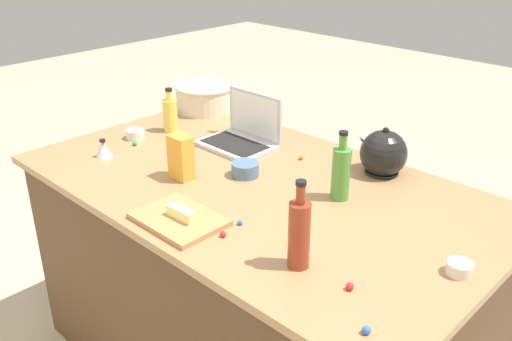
# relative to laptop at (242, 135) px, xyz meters

# --- Properties ---
(island_counter) EXTENTS (1.80, 1.04, 0.90)m
(island_counter) POSITION_rel_laptop_xyz_m (-0.30, 0.23, -0.50)
(island_counter) COLOR #4C331E
(island_counter) RESTS_ON ground
(laptop) EXTENTS (0.31, 0.23, 0.22)m
(laptop) POSITION_rel_laptop_xyz_m (0.00, 0.00, 0.00)
(laptop) COLOR #B7B7BC
(laptop) RESTS_ON island_counter
(mixing_bowl_large) EXTENTS (0.31, 0.31, 0.13)m
(mixing_bowl_large) POSITION_rel_laptop_xyz_m (0.47, -0.20, 0.02)
(mixing_bowl_large) COLOR beige
(mixing_bowl_large) RESTS_ON island_counter
(bottle_soy) EXTENTS (0.06, 0.06, 0.27)m
(bottle_soy) POSITION_rel_laptop_xyz_m (-0.76, 0.53, 0.06)
(bottle_soy) COLOR maroon
(bottle_soy) RESTS_ON island_counter
(bottle_olive) EXTENTS (0.06, 0.06, 0.25)m
(bottle_olive) POSITION_rel_laptop_xyz_m (-0.59, 0.11, 0.05)
(bottle_olive) COLOR #4C8C38
(bottle_olive) RESTS_ON island_counter
(bottle_oil) EXTENTS (0.07, 0.07, 0.20)m
(bottle_oil) POSITION_rel_laptop_xyz_m (0.36, 0.11, 0.03)
(bottle_oil) COLOR #DBC64C
(bottle_oil) RESTS_ON island_counter
(kettle) EXTENTS (0.21, 0.18, 0.20)m
(kettle) POSITION_rel_laptop_xyz_m (-0.58, -0.17, 0.03)
(kettle) COLOR black
(kettle) RESTS_ON island_counter
(cutting_board) EXTENTS (0.29, 0.21, 0.02)m
(cutting_board) POSITION_rel_laptop_xyz_m (-0.32, 0.61, -0.04)
(cutting_board) COLOR #AD7F4C
(cutting_board) RESTS_ON island_counter
(butter_stick_left) EXTENTS (0.11, 0.04, 0.04)m
(butter_stick_left) POSITION_rel_laptop_xyz_m (-0.33, 0.61, -0.01)
(butter_stick_left) COLOR #F4E58C
(butter_stick_left) RESTS_ON cutting_board
(ramekin_small) EXTENTS (0.11, 0.11, 0.05)m
(ramekin_small) POSITION_rel_laptop_xyz_m (-0.23, 0.21, -0.02)
(ramekin_small) COLOR slate
(ramekin_small) RESTS_ON island_counter
(ramekin_medium) EXTENTS (0.08, 0.08, 0.04)m
(ramekin_medium) POSITION_rel_laptop_xyz_m (0.40, 0.27, -0.03)
(ramekin_medium) COLOR beige
(ramekin_medium) RESTS_ON island_counter
(ramekin_wide) EXTENTS (0.07, 0.07, 0.04)m
(ramekin_wide) POSITION_rel_laptop_xyz_m (-1.10, 0.25, -0.03)
(ramekin_wide) COLOR beige
(ramekin_wide) RESTS_ON island_counter
(kitchen_timer) EXTENTS (0.07, 0.07, 0.08)m
(kitchen_timer) POSITION_rel_laptop_xyz_m (0.32, 0.48, -0.01)
(kitchen_timer) COLOR #B2B2B7
(kitchen_timer) RESTS_ON island_counter
(candy_bag) EXTENTS (0.09, 0.06, 0.17)m
(candy_bag) POSITION_rel_laptop_xyz_m (-0.07, 0.39, 0.04)
(candy_bag) COLOR gold
(candy_bag) RESTS_ON island_counter
(candy_0) EXTENTS (0.02, 0.02, 0.02)m
(candy_0) POSITION_rel_laptop_xyz_m (-0.28, -0.05, -0.04)
(candy_0) COLOR orange
(candy_0) RESTS_ON island_counter
(candy_1) EXTENTS (0.02, 0.02, 0.02)m
(candy_1) POSITION_rel_laptop_xyz_m (-1.05, 0.63, -0.04)
(candy_1) COLOR blue
(candy_1) RESTS_ON island_counter
(candy_2) EXTENTS (0.02, 0.02, 0.02)m
(candy_2) POSITION_rel_laptop_xyz_m (-0.48, 0.48, -0.04)
(candy_2) COLOR blue
(candy_2) RESTS_ON island_counter
(candy_3) EXTENTS (0.02, 0.02, 0.02)m
(candy_3) POSITION_rel_laptop_xyz_m (-0.93, 0.52, -0.04)
(candy_3) COLOR red
(candy_3) RESTS_ON island_counter
(candy_4) EXTENTS (0.02, 0.02, 0.02)m
(candy_4) POSITION_rel_laptop_xyz_m (-0.49, 0.57, -0.04)
(candy_4) COLOR red
(candy_4) RESTS_ON island_counter
(candy_5) EXTENTS (0.02, 0.02, 0.02)m
(candy_5) POSITION_rel_laptop_xyz_m (-1.12, 0.26, -0.04)
(candy_5) COLOR orange
(candy_5) RESTS_ON island_counter
(candy_6) EXTENTS (0.02, 0.02, 0.02)m
(candy_6) POSITION_rel_laptop_xyz_m (-0.08, 0.38, -0.04)
(candy_6) COLOR green
(candy_6) RESTS_ON island_counter
(candy_7) EXTENTS (0.02, 0.02, 0.02)m
(candy_7) POSITION_rel_laptop_xyz_m (0.33, 0.33, -0.04)
(candy_7) COLOR green
(candy_7) RESTS_ON island_counter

